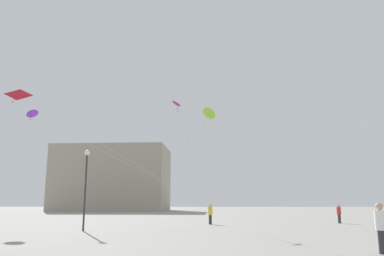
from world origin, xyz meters
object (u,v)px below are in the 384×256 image
(person_in_red, at_px, (339,213))
(kite_violet_diamond, at_px, (35,115))
(person_in_white, at_px, (381,226))
(lamppost_east, at_px, (86,176))
(building_left_hall, at_px, (113,179))
(person_in_yellow, at_px, (210,213))
(kite_crimson_delta, at_px, (24,98))
(kite_lime_diamond, at_px, (209,115))
(kite_magenta_diamond, at_px, (177,105))

(person_in_red, height_order, kite_violet_diamond, kite_violet_diamond)
(person_in_white, bearing_deg, lamppost_east, 161.01)
(lamppost_east, bearing_deg, building_left_hall, 101.24)
(building_left_hall, bearing_deg, person_in_white, -69.71)
(person_in_yellow, distance_m, lamppost_east, 11.73)
(kite_violet_diamond, bearing_deg, kite_crimson_delta, -78.75)
(person_in_white, bearing_deg, person_in_yellow, 125.37)
(person_in_white, height_order, person_in_yellow, person_in_white)
(building_left_hall, bearing_deg, kite_crimson_delta, -83.74)
(person_in_red, relative_size, kite_violet_diamond, 0.11)
(kite_crimson_delta, bearing_deg, person_in_white, -32.38)
(kite_lime_diamond, bearing_deg, building_left_hall, 108.15)
(kite_magenta_diamond, xyz_separation_m, building_left_hall, (-17.53, 53.05, -3.24))
(person_in_red, distance_m, person_in_yellow, 11.69)
(kite_crimson_delta, xyz_separation_m, lamppost_east, (5.54, -1.82, -5.97))
(kite_violet_diamond, bearing_deg, person_in_white, -38.61)
(kite_lime_diamond, xyz_separation_m, kite_magenta_diamond, (-2.59, 8.33, 2.86))
(kite_crimson_delta, bearing_deg, person_in_red, 17.15)
(kite_lime_diamond, height_order, building_left_hall, building_left_hall)
(kite_violet_diamond, height_order, kite_magenta_diamond, kite_magenta_diamond)
(kite_lime_diamond, bearing_deg, lamppost_east, 170.24)
(kite_violet_diamond, bearing_deg, person_in_red, 8.68)
(person_in_white, xyz_separation_m, lamppost_east, (-14.20, 10.70, 2.52))
(person_in_yellow, bearing_deg, kite_violet_diamond, -59.83)
(kite_lime_diamond, bearing_deg, kite_crimson_delta, 166.78)
(building_left_hall, bearing_deg, kite_lime_diamond, -71.85)
(kite_lime_diamond, bearing_deg, kite_violet_diamond, 153.96)
(kite_lime_diamond, height_order, kite_crimson_delta, kite_crimson_delta)
(person_in_red, height_order, building_left_hall, building_left_hall)
(person_in_yellow, relative_size, kite_lime_diamond, 0.18)
(person_in_white, xyz_separation_m, person_in_yellow, (-5.77, 18.43, -0.05))
(person_in_yellow, bearing_deg, person_in_white, 39.60)
(kite_magenta_diamond, bearing_deg, kite_violet_diamond, -174.05)
(person_in_red, xyz_separation_m, kite_crimson_delta, (-25.50, -7.87, 8.58))
(kite_violet_diamond, bearing_deg, building_left_hall, 95.90)
(person_in_yellow, relative_size, lamppost_east, 0.33)
(person_in_red, distance_m, lamppost_east, 22.34)
(kite_magenta_diamond, bearing_deg, person_in_white, -64.01)
(person_in_red, bearing_deg, kite_lime_diamond, -100.54)
(person_in_red, height_order, person_in_yellow, person_in_yellow)
(kite_crimson_delta, height_order, lamppost_east, kite_crimson_delta)
(person_in_red, relative_size, person_in_yellow, 0.96)
(person_in_red, height_order, kite_magenta_diamond, kite_magenta_diamond)
(person_in_red, relative_size, kite_magenta_diamond, 0.18)
(person_in_red, bearing_deg, lamppost_east, -117.99)
(kite_lime_diamond, distance_m, lamppost_east, 9.17)
(building_left_hall, relative_size, lamppost_east, 4.66)
(kite_magenta_diamond, distance_m, lamppost_east, 11.15)
(person_in_yellow, bearing_deg, kite_crimson_delta, -44.82)
(kite_crimson_delta, bearing_deg, building_left_hall, 96.26)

